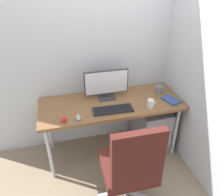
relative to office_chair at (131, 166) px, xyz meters
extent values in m
plane|color=gray|center=(0.02, 0.79, -0.54)|extent=(8.00, 8.00, 0.00)
cube|color=silver|center=(0.02, 1.15, 0.86)|extent=(3.23, 0.04, 2.80)
cube|color=silver|center=(0.89, 0.57, 0.86)|extent=(0.04, 2.21, 2.80)
cube|color=brown|center=(0.02, 0.79, 0.20)|extent=(1.68, 0.66, 0.04)
cylinder|color=silver|center=(-0.75, 0.54, -0.18)|extent=(0.04, 0.04, 0.72)
cylinder|color=silver|center=(0.78, 0.54, -0.18)|extent=(0.04, 0.04, 0.72)
cylinder|color=silver|center=(-0.75, 1.05, -0.18)|extent=(0.04, 0.04, 0.72)
cylinder|color=silver|center=(0.78, 1.05, -0.18)|extent=(0.04, 0.04, 0.72)
cube|color=silver|center=(-0.15, 0.09, -0.47)|extent=(0.31, 0.04, 0.03)
cube|color=silver|center=(0.12, 0.00, -0.47)|extent=(0.27, 0.21, 0.03)
sphere|color=black|center=(0.25, 0.27, -0.51)|extent=(0.05, 0.05, 0.05)
cube|color=silver|center=(0.13, 0.18, -0.47)|extent=(0.27, 0.21, 0.03)
sphere|color=black|center=(-0.09, 0.38, -0.51)|extent=(0.05, 0.05, 0.05)
cube|color=silver|center=(-0.04, 0.24, -0.47)|extent=(0.12, 0.30, 0.03)
cylinder|color=silver|center=(0.00, 0.09, -0.31)|extent=(0.04, 0.04, 0.30)
cube|color=#4C1E19|center=(0.00, 0.09, -0.11)|extent=(0.51, 0.51, 0.11)
cube|color=#4C1E19|center=(0.00, -0.16, 0.24)|extent=(0.45, 0.08, 0.57)
cube|color=gray|center=(0.57, 0.81, -0.25)|extent=(0.37, 0.54, 0.58)
cube|color=#262628|center=(0.57, 0.54, -0.13)|extent=(0.19, 0.01, 0.02)
cube|color=#333338|center=(-0.01, 0.92, 0.22)|extent=(0.21, 0.16, 0.01)
cube|color=#333338|center=(-0.01, 0.93, 0.26)|extent=(0.04, 0.02, 0.06)
cube|color=#333338|center=(-0.01, 0.93, 0.42)|extent=(0.53, 0.02, 0.30)
cube|color=silver|center=(-0.01, 0.91, 0.42)|extent=(0.51, 0.01, 0.27)
cube|color=black|center=(-0.01, 0.62, 0.23)|extent=(0.45, 0.17, 0.03)
cube|color=black|center=(-0.01, 0.62, 0.24)|extent=(0.42, 0.14, 0.00)
ellipsoid|color=#9EA0A5|center=(-0.40, 0.56, 0.23)|extent=(0.05, 0.11, 0.03)
cylinder|color=slate|center=(0.66, 0.87, 0.26)|extent=(0.10, 0.10, 0.10)
cylinder|color=#B2B5BA|center=(0.66, 0.87, 0.32)|extent=(0.02, 0.01, 0.12)
cylinder|color=#B2B5BA|center=(0.67, 0.87, 0.32)|extent=(0.02, 0.01, 0.12)
torus|color=orange|center=(0.66, 0.87, 0.27)|extent=(0.03, 0.04, 0.01)
cylinder|color=#3FAD59|center=(0.68, 0.86, 0.31)|extent=(0.01, 0.01, 0.13)
cylinder|color=#337FD8|center=(0.68, 0.87, 0.31)|extent=(0.02, 0.02, 0.14)
cube|color=#334C8C|center=(0.72, 0.65, 0.23)|extent=(0.20, 0.24, 0.02)
cylinder|color=white|center=(0.42, 0.58, 0.27)|extent=(0.07, 0.07, 0.10)
torus|color=white|center=(0.47, 0.58, 0.27)|extent=(0.05, 0.01, 0.05)
cube|color=red|center=(-0.54, 0.55, 0.24)|extent=(0.05, 0.05, 0.05)
camera|label=1|loc=(-0.52, -1.32, 1.56)|focal=34.76mm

